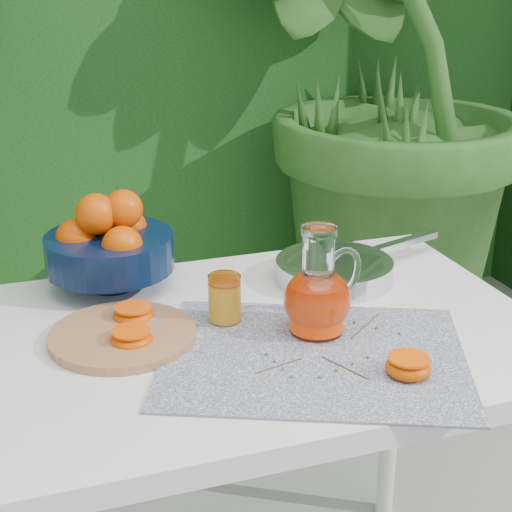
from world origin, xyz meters
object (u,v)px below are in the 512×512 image
object	(u,v)px
white_table	(260,368)
fruit_bowl	(109,244)
cutting_board	(123,336)
saute_pan	(336,269)
juice_pitcher	(318,296)

from	to	relation	value
white_table	fruit_bowl	world-z (taller)	fruit_bowl
cutting_board	fruit_bowl	xyz separation A→B (m)	(0.02, 0.24, 0.08)
cutting_board	fruit_bowl	world-z (taller)	fruit_bowl
white_table	saute_pan	xyz separation A→B (m)	(0.22, 0.16, 0.11)
white_table	juice_pitcher	world-z (taller)	juice_pitcher
fruit_bowl	saute_pan	bearing A→B (deg)	-14.47
white_table	cutting_board	bearing A→B (deg)	172.46
cutting_board	juice_pitcher	size ratio (longest dim) A/B	1.32
white_table	fruit_bowl	xyz separation A→B (m)	(-0.22, 0.27, 0.17)
cutting_board	juice_pitcher	world-z (taller)	juice_pitcher
saute_pan	juice_pitcher	bearing A→B (deg)	-121.50
white_table	cutting_board	distance (m)	0.26
fruit_bowl	juice_pitcher	world-z (taller)	fruit_bowl
white_table	fruit_bowl	bearing A→B (deg)	129.25
white_table	juice_pitcher	xyz separation A→B (m)	(0.09, -0.05, 0.15)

